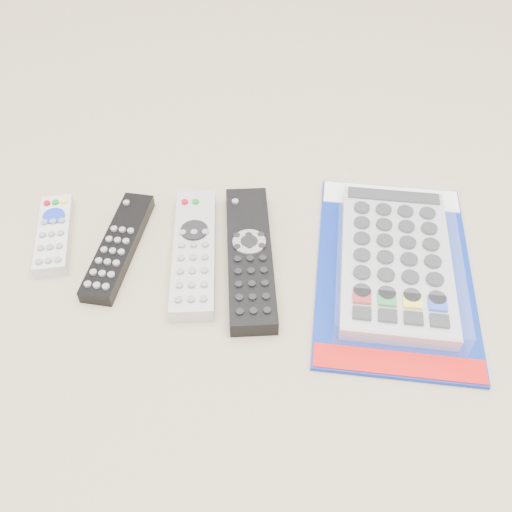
{
  "coord_description": "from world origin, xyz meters",
  "views": [
    {
      "loc": [
        0.0,
        -0.45,
        0.54
      ],
      "look_at": [
        0.02,
        0.02,
        0.01
      ],
      "focal_mm": 40.0,
      "sensor_mm": 36.0,
      "label": 1
    }
  ],
  "objects_px": {
    "remote_small_grey": "(54,234)",
    "remote_silver_dvd": "(194,251)",
    "jumbo_remote_packaged": "(396,258)",
    "remote_slim_black": "(119,246)",
    "remote_large_black": "(250,256)"
  },
  "relations": [
    {
      "from": "remote_small_grey",
      "to": "remote_silver_dvd",
      "type": "xyz_separation_m",
      "value": [
        0.18,
        -0.04,
        0.0
      ]
    },
    {
      "from": "remote_small_grey",
      "to": "remote_silver_dvd",
      "type": "distance_m",
      "value": 0.19
    },
    {
      "from": "remote_silver_dvd",
      "to": "remote_small_grey",
      "type": "bearing_deg",
      "value": 168.12
    },
    {
      "from": "remote_silver_dvd",
      "to": "jumbo_remote_packaged",
      "type": "distance_m",
      "value": 0.25
    },
    {
      "from": "remote_slim_black",
      "to": "remote_small_grey",
      "type": "bearing_deg",
      "value": 175.97
    },
    {
      "from": "remote_small_grey",
      "to": "jumbo_remote_packaged",
      "type": "xyz_separation_m",
      "value": [
        0.43,
        -0.07,
        0.01
      ]
    },
    {
      "from": "remote_slim_black",
      "to": "remote_large_black",
      "type": "relative_size",
      "value": 0.8
    },
    {
      "from": "remote_small_grey",
      "to": "remote_large_black",
      "type": "relative_size",
      "value": 0.6
    },
    {
      "from": "remote_large_black",
      "to": "jumbo_remote_packaged",
      "type": "height_order",
      "value": "jumbo_remote_packaged"
    },
    {
      "from": "remote_slim_black",
      "to": "remote_silver_dvd",
      "type": "distance_m",
      "value": 0.1
    },
    {
      "from": "remote_small_grey",
      "to": "remote_large_black",
      "type": "xyz_separation_m",
      "value": [
        0.25,
        -0.05,
        0.0
      ]
    },
    {
      "from": "remote_silver_dvd",
      "to": "jumbo_remote_packaged",
      "type": "xyz_separation_m",
      "value": [
        0.25,
        -0.03,
        0.01
      ]
    },
    {
      "from": "remote_small_grey",
      "to": "remote_large_black",
      "type": "bearing_deg",
      "value": -17.73
    },
    {
      "from": "remote_silver_dvd",
      "to": "remote_large_black",
      "type": "bearing_deg",
      "value": -9.37
    },
    {
      "from": "remote_small_grey",
      "to": "remote_slim_black",
      "type": "bearing_deg",
      "value": -22.42
    }
  ]
}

